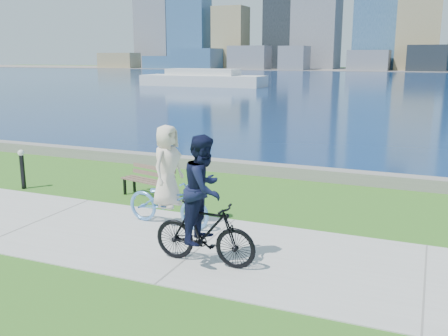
% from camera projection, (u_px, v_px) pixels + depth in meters
% --- Properties ---
extents(ground, '(320.00, 320.00, 0.00)m').
position_uv_depth(ground, '(201.00, 248.00, 9.58)').
color(ground, '#2C6219').
rests_on(ground, ground).
extents(concrete_path, '(80.00, 3.50, 0.02)m').
position_uv_depth(concrete_path, '(201.00, 247.00, 9.58)').
color(concrete_path, '#ACACA7').
rests_on(concrete_path, ground).
extents(seawall, '(90.00, 0.50, 0.35)m').
position_uv_depth(seawall, '(288.00, 171.00, 15.13)').
color(seawall, slate).
rests_on(seawall, ground).
extents(bay_water, '(320.00, 131.00, 0.01)m').
position_uv_depth(bay_water, '(407.00, 81.00, 74.38)').
color(bay_water, '#0C244D').
rests_on(bay_water, ground).
extents(far_shore, '(320.00, 30.00, 0.12)m').
position_uv_depth(far_shore, '(420.00, 70.00, 126.56)').
color(far_shore, slate).
rests_on(far_shore, ground).
extents(ferry_near, '(15.26, 4.36, 2.07)m').
position_uv_depth(ferry_near, '(203.00, 79.00, 60.51)').
color(ferry_near, silver).
rests_on(ferry_near, ground).
extents(park_bench, '(1.60, 0.87, 0.78)m').
position_uv_depth(park_bench, '(149.00, 179.00, 12.97)').
color(park_bench, black).
rests_on(park_bench, ground).
extents(bollard_lamp, '(0.18, 0.18, 1.10)m').
position_uv_depth(bollard_lamp, '(22.00, 166.00, 13.71)').
color(bollard_lamp, black).
rests_on(bollard_lamp, ground).
extents(cyclist_woman, '(0.87, 2.06, 2.18)m').
position_uv_depth(cyclist_woman, '(168.00, 189.00, 10.64)').
color(cyclist_woman, '#5E9BE5').
rests_on(cyclist_woman, ground).
extents(cyclist_man, '(0.70, 1.90, 2.30)m').
position_uv_depth(cyclist_man, '(204.00, 211.00, 8.60)').
color(cyclist_man, black).
rests_on(cyclist_man, ground).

